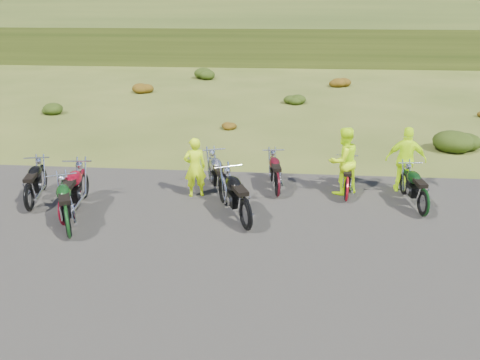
# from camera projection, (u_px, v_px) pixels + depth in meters

# --- Properties ---
(ground) EXTENTS (300.00, 300.00, 0.00)m
(ground) POSITION_uv_depth(u_px,v_px,m) (201.00, 230.00, 11.18)
(ground) COLOR #3C4B19
(ground) RESTS_ON ground
(gravel_pad) EXTENTS (20.00, 12.00, 0.04)m
(gravel_pad) POSITION_uv_depth(u_px,v_px,m) (184.00, 277.00, 9.32)
(gravel_pad) COLOR black
(gravel_pad) RESTS_ON ground
(hill_slope) EXTENTS (300.00, 45.97, 9.37)m
(hill_slope) POSITION_uv_depth(u_px,v_px,m) (267.00, 42.00, 57.55)
(hill_slope) COLOR #2A3B13
(hill_slope) RESTS_ON ground
(hill_plateau) EXTENTS (300.00, 90.00, 9.17)m
(hill_plateau) POSITION_uv_depth(u_px,v_px,m) (275.00, 20.00, 113.20)
(hill_plateau) COLOR #2A3B13
(hill_plateau) RESTS_ON ground
(shrub_1) EXTENTS (1.03, 1.03, 0.61)m
(shrub_1) POSITION_uv_depth(u_px,v_px,m) (51.00, 107.00, 22.28)
(shrub_1) COLOR #20340D
(shrub_1) RESTS_ON ground
(shrub_2) EXTENTS (1.30, 1.30, 0.77)m
(shrub_2) POSITION_uv_depth(u_px,v_px,m) (142.00, 87.00, 26.93)
(shrub_2) COLOR brown
(shrub_2) RESTS_ON ground
(shrub_3) EXTENTS (1.56, 1.56, 0.92)m
(shrub_3) POSITION_uv_depth(u_px,v_px,m) (206.00, 72.00, 31.59)
(shrub_3) COLOR #20340D
(shrub_3) RESTS_ON ground
(shrub_4) EXTENTS (0.77, 0.77, 0.45)m
(shrub_4) POSITION_uv_depth(u_px,v_px,m) (227.00, 124.00, 19.66)
(shrub_4) COLOR brown
(shrub_4) RESTS_ON ground
(shrub_5) EXTENTS (1.03, 1.03, 0.61)m
(shrub_5) POSITION_uv_depth(u_px,v_px,m) (294.00, 98.00, 24.31)
(shrub_5) COLOR #20340D
(shrub_5) RESTS_ON ground
(shrub_6) EXTENTS (1.30, 1.30, 0.77)m
(shrub_6) POSITION_uv_depth(u_px,v_px,m) (339.00, 80.00, 28.97)
(shrub_6) COLOR brown
(shrub_6) RESTS_ON ground
(shrub_7) EXTENTS (1.56, 1.56, 0.92)m
(shrub_7) POSITION_uv_depth(u_px,v_px,m) (459.00, 137.00, 16.93)
(shrub_7) COLOR #20340D
(shrub_7) RESTS_ON ground
(motorcycle_0) EXTENTS (1.15, 2.19, 1.10)m
(motorcycle_0) POSITION_uv_depth(u_px,v_px,m) (31.00, 211.00, 12.17)
(motorcycle_0) COLOR black
(motorcycle_0) RESTS_ON ground
(motorcycle_1) EXTENTS (1.04, 2.41, 1.22)m
(motorcycle_1) POSITION_uv_depth(u_px,v_px,m) (67.00, 225.00, 11.43)
(motorcycle_1) COLOR maroon
(motorcycle_1) RESTS_ON ground
(motorcycle_2) EXTENTS (1.64, 2.30, 1.15)m
(motorcycle_2) POSITION_uv_depth(u_px,v_px,m) (70.00, 238.00, 10.81)
(motorcycle_2) COLOR #0E3411
(motorcycle_2) RESTS_ON ground
(motorcycle_3) EXTENTS (1.46, 2.36, 1.17)m
(motorcycle_3) POSITION_uv_depth(u_px,v_px,m) (223.00, 204.00, 12.59)
(motorcycle_3) COLOR #B1B1B6
(motorcycle_3) RESTS_ON ground
(motorcycle_4) EXTENTS (0.93, 2.05, 1.04)m
(motorcycle_4) POSITION_uv_depth(u_px,v_px,m) (277.00, 197.00, 13.02)
(motorcycle_4) COLOR #410A12
(motorcycle_4) RESTS_ON ground
(motorcycle_5) EXTENTS (1.65, 2.41, 1.21)m
(motorcycle_5) POSITION_uv_depth(u_px,v_px,m) (246.00, 230.00, 11.18)
(motorcycle_5) COLOR black
(motorcycle_5) RESTS_ON ground
(motorcycle_6) EXTENTS (0.80, 1.94, 0.99)m
(motorcycle_6) POSITION_uv_depth(u_px,v_px,m) (346.00, 201.00, 12.76)
(motorcycle_6) COLOR maroon
(motorcycle_6) RESTS_ON ground
(motorcycle_7) EXTENTS (0.89, 2.09, 1.06)m
(motorcycle_7) POSITION_uv_depth(u_px,v_px,m) (421.00, 217.00, 11.88)
(motorcycle_7) COLOR black
(motorcycle_7) RESTS_ON ground
(person_middle) EXTENTS (0.71, 0.58, 1.68)m
(person_middle) POSITION_uv_depth(u_px,v_px,m) (195.00, 168.00, 12.77)
(person_middle) COLOR #CAFA0D
(person_middle) RESTS_ON ground
(person_right_a) EXTENTS (1.16, 1.10, 1.90)m
(person_right_a) POSITION_uv_depth(u_px,v_px,m) (343.00, 162.00, 12.93)
(person_right_a) COLOR #CAFA0D
(person_right_a) RESTS_ON ground
(person_right_b) EXTENTS (1.15, 0.60, 1.87)m
(person_right_b) POSITION_uv_depth(u_px,v_px,m) (406.00, 161.00, 13.07)
(person_right_b) COLOR #CAFA0D
(person_right_b) RESTS_ON ground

